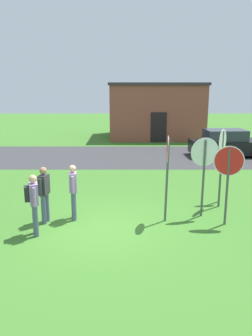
{
  "coord_description": "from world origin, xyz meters",
  "views": [
    {
      "loc": [
        0.76,
        -9.17,
        4.01
      ],
      "look_at": [
        0.77,
        2.07,
        1.3
      ],
      "focal_mm": 37.27,
      "sensor_mm": 36.0,
      "label": 1
    }
  ],
  "objects_px": {
    "parked_car_on_street": "(227,144)",
    "stop_sign_center_cluster": "(204,162)",
    "stop_sign_tallest": "(167,164)",
    "stop_sign_nearest": "(228,171)",
    "stop_sign_far_back": "(221,154)",
    "person_with_sunhat": "(44,192)",
    "stop_sign_leaning_right": "(221,164)",
    "person_near_signs": "(33,201)",
    "person_holding_notes": "(73,189)"
  },
  "relations": [
    {
      "from": "parked_car_on_street",
      "to": "stop_sign_center_cluster",
      "type": "bearing_deg",
      "value": -110.19
    },
    {
      "from": "stop_sign_tallest",
      "to": "person_holding_notes",
      "type": "distance_m",
      "value": 2.9
    },
    {
      "from": "person_with_sunhat",
      "to": "person_holding_notes",
      "type": "height_order",
      "value": "same"
    },
    {
      "from": "stop_sign_center_cluster",
      "to": "stop_sign_tallest",
      "type": "bearing_deg",
      "value": -161.09
    },
    {
      "from": "parked_car_on_street",
      "to": "stop_sign_far_back",
      "type": "bearing_deg",
      "value": -107.56
    },
    {
      "from": "person_near_signs",
      "to": "stop_sign_tallest",
      "type": "bearing_deg",
      "value": 15.25
    },
    {
      "from": "stop_sign_tallest",
      "to": "stop_sign_nearest",
      "type": "bearing_deg",
      "value": -8.71
    },
    {
      "from": "person_near_signs",
      "to": "stop_sign_center_cluster",
      "type": "bearing_deg",
      "value": 16.14
    },
    {
      "from": "parked_car_on_street",
      "to": "stop_sign_center_cluster",
      "type": "height_order",
      "value": "stop_sign_center_cluster"
    },
    {
      "from": "stop_sign_center_cluster",
      "to": "person_holding_notes",
      "type": "distance_m",
      "value": 4.02
    },
    {
      "from": "person_with_sunhat",
      "to": "person_holding_notes",
      "type": "xyz_separation_m",
      "value": [
        0.81,
        0.26,
        0.0
      ]
    },
    {
      "from": "person_near_signs",
      "to": "person_holding_notes",
      "type": "distance_m",
      "value": 1.46
    },
    {
      "from": "person_with_sunhat",
      "to": "stop_sign_center_cluster",
      "type": "bearing_deg",
      "value": 6.12
    },
    {
      "from": "stop_sign_nearest",
      "to": "person_with_sunhat",
      "type": "relative_size",
      "value": 1.38
    },
    {
      "from": "stop_sign_nearest",
      "to": "person_near_signs",
      "type": "relative_size",
      "value": 1.38
    },
    {
      "from": "person_near_signs",
      "to": "stop_sign_far_back",
      "type": "bearing_deg",
      "value": 22.14
    },
    {
      "from": "stop_sign_tallest",
      "to": "stop_sign_leaning_right",
      "type": "bearing_deg",
      "value": 40.33
    },
    {
      "from": "person_with_sunhat",
      "to": "person_holding_notes",
      "type": "distance_m",
      "value": 0.85
    },
    {
      "from": "parked_car_on_street",
      "to": "person_with_sunhat",
      "type": "relative_size",
      "value": 2.6
    },
    {
      "from": "stop_sign_leaning_right",
      "to": "person_holding_notes",
      "type": "xyz_separation_m",
      "value": [
        -4.84,
        -1.6,
        -0.39
      ]
    },
    {
      "from": "stop_sign_far_back",
      "to": "stop_sign_center_cluster",
      "type": "relative_size",
      "value": 1.06
    },
    {
      "from": "parked_car_on_street",
      "to": "person_holding_notes",
      "type": "xyz_separation_m",
      "value": [
        -7.39,
        -9.63,
        0.26
      ]
    },
    {
      "from": "stop_sign_nearest",
      "to": "person_holding_notes",
      "type": "xyz_separation_m",
      "value": [
        -4.48,
        0.41,
        -0.67
      ]
    },
    {
      "from": "stop_sign_nearest",
      "to": "person_holding_notes",
      "type": "height_order",
      "value": "stop_sign_nearest"
    },
    {
      "from": "person_near_signs",
      "to": "person_with_sunhat",
      "type": "bearing_deg",
      "value": 84.2
    },
    {
      "from": "parked_car_on_street",
      "to": "stop_sign_center_cluster",
      "type": "distance_m",
      "value": 10.05
    },
    {
      "from": "stop_sign_nearest",
      "to": "person_near_signs",
      "type": "bearing_deg",
      "value": -172.17
    },
    {
      "from": "stop_sign_nearest",
      "to": "person_with_sunhat",
      "type": "bearing_deg",
      "value": 178.37
    },
    {
      "from": "stop_sign_tallest",
      "to": "stop_sign_nearest",
      "type": "xyz_separation_m",
      "value": [
        1.71,
        -0.26,
        -0.16
      ]
    },
    {
      "from": "stop_sign_tallest",
      "to": "stop_sign_center_cluster",
      "type": "xyz_separation_m",
      "value": [
        1.16,
        0.4,
        -0.06
      ]
    },
    {
      "from": "person_holding_notes",
      "to": "stop_sign_far_back",
      "type": "bearing_deg",
      "value": 13.47
    },
    {
      "from": "stop_sign_tallest",
      "to": "person_with_sunhat",
      "type": "height_order",
      "value": "stop_sign_tallest"
    },
    {
      "from": "parked_car_on_street",
      "to": "stop_sign_far_back",
      "type": "relative_size",
      "value": 1.68
    },
    {
      "from": "parked_car_on_street",
      "to": "stop_sign_leaning_right",
      "type": "height_order",
      "value": "stop_sign_leaning_right"
    },
    {
      "from": "stop_sign_tallest",
      "to": "stop_sign_far_back",
      "type": "bearing_deg",
      "value": 33.58
    },
    {
      "from": "stop_sign_far_back",
      "to": "person_near_signs",
      "type": "distance_m",
      "value": 6.1
    },
    {
      "from": "person_holding_notes",
      "to": "person_near_signs",
      "type": "bearing_deg",
      "value": -127.98
    },
    {
      "from": "stop_sign_nearest",
      "to": "person_with_sunhat",
      "type": "height_order",
      "value": "stop_sign_nearest"
    },
    {
      "from": "stop_sign_far_back",
      "to": "person_with_sunhat",
      "type": "bearing_deg",
      "value": -165.87
    },
    {
      "from": "stop_sign_center_cluster",
      "to": "person_with_sunhat",
      "type": "bearing_deg",
      "value": -173.88
    },
    {
      "from": "stop_sign_far_back",
      "to": "stop_sign_nearest",
      "type": "distance_m",
      "value": 1.56
    },
    {
      "from": "stop_sign_center_cluster",
      "to": "person_holding_notes",
      "type": "bearing_deg",
      "value": -176.39
    },
    {
      "from": "stop_sign_nearest",
      "to": "stop_sign_center_cluster",
      "type": "distance_m",
      "value": 0.86
    },
    {
      "from": "parked_car_on_street",
      "to": "person_holding_notes",
      "type": "bearing_deg",
      "value": -127.49
    },
    {
      "from": "stop_sign_nearest",
      "to": "stop_sign_leaning_right",
      "type": "xyz_separation_m",
      "value": [
        0.35,
        2.01,
        -0.28
      ]
    },
    {
      "from": "parked_car_on_street",
      "to": "person_near_signs",
      "type": "xyz_separation_m",
      "value": [
        -8.29,
        -10.79,
        0.29
      ]
    },
    {
      "from": "stop_sign_center_cluster",
      "to": "person_holding_notes",
      "type": "xyz_separation_m",
      "value": [
        -3.94,
        -0.25,
        -0.77
      ]
    },
    {
      "from": "stop_sign_nearest",
      "to": "stop_sign_center_cluster",
      "type": "relative_size",
      "value": 0.94
    },
    {
      "from": "parked_car_on_street",
      "to": "person_holding_notes",
      "type": "relative_size",
      "value": 2.6
    },
    {
      "from": "stop_sign_center_cluster",
      "to": "stop_sign_nearest",
      "type": "bearing_deg",
      "value": -50.44
    }
  ]
}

